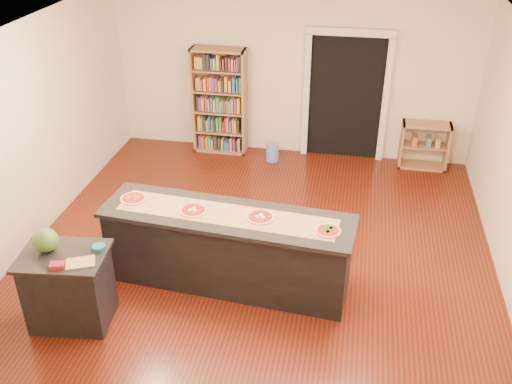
% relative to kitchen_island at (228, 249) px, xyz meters
% --- Properties ---
extents(room, '(6.00, 7.00, 2.80)m').
position_rel_kitchen_island_xyz_m(room, '(0.25, 0.30, 0.91)').
color(room, '#EDE4C7').
rests_on(room, ground).
extents(doorway, '(1.40, 0.09, 2.21)m').
position_rel_kitchen_island_xyz_m(doorway, '(1.15, 3.77, 0.72)').
color(doorway, black).
rests_on(doorway, room).
extents(kitchen_island, '(2.92, 0.79, 0.96)m').
position_rel_kitchen_island_xyz_m(kitchen_island, '(0.00, 0.00, 0.00)').
color(kitchen_island, black).
rests_on(kitchen_island, ground).
extents(side_counter, '(0.90, 0.66, 0.89)m').
position_rel_kitchen_island_xyz_m(side_counter, '(-1.53, -0.97, -0.04)').
color(side_counter, black).
rests_on(side_counter, ground).
extents(bookshelf, '(0.91, 0.32, 1.83)m').
position_rel_kitchen_island_xyz_m(bookshelf, '(-0.97, 3.59, 0.43)').
color(bookshelf, '#A4744F').
rests_on(bookshelf, ground).
extents(low_shelf, '(0.78, 0.33, 0.78)m').
position_rel_kitchen_island_xyz_m(low_shelf, '(2.50, 3.58, -0.10)').
color(low_shelf, '#A4744F').
rests_on(low_shelf, ground).
extents(waste_bin, '(0.21, 0.21, 0.31)m').
position_rel_kitchen_island_xyz_m(waste_bin, '(-0.00, 3.35, -0.33)').
color(waste_bin, '#6986EB').
rests_on(waste_bin, ground).
extents(kraft_paper, '(2.57, 0.66, 0.00)m').
position_rel_kitchen_island_xyz_m(kraft_paper, '(-0.00, -0.00, 0.48)').
color(kraft_paper, olive).
rests_on(kraft_paper, kitchen_island).
extents(watermelon, '(0.26, 0.26, 0.26)m').
position_rel_kitchen_island_xyz_m(watermelon, '(-1.71, -0.93, 0.54)').
color(watermelon, '#144214').
rests_on(watermelon, side_counter).
extents(cutting_board, '(0.34, 0.29, 0.02)m').
position_rel_kitchen_island_xyz_m(cutting_board, '(-1.27, -1.08, 0.42)').
color(cutting_board, tan).
rests_on(cutting_board, side_counter).
extents(package_red, '(0.17, 0.14, 0.05)m').
position_rel_kitchen_island_xyz_m(package_red, '(-1.47, -1.19, 0.43)').
color(package_red, maroon).
rests_on(package_red, side_counter).
extents(package_teal, '(0.14, 0.14, 0.05)m').
position_rel_kitchen_island_xyz_m(package_teal, '(-1.19, -0.82, 0.43)').
color(package_teal, '#195966').
rests_on(package_teal, side_counter).
extents(pizza_a, '(0.32, 0.32, 0.02)m').
position_rel_kitchen_island_xyz_m(pizza_a, '(-1.16, 0.12, 0.49)').
color(pizza_a, tan).
rests_on(pizza_a, kitchen_island).
extents(pizza_b, '(0.33, 0.33, 0.02)m').
position_rel_kitchen_island_xyz_m(pizza_b, '(-0.39, -0.00, 0.49)').
color(pizza_b, tan).
rests_on(pizza_b, kitchen_island).
extents(pizza_c, '(0.34, 0.34, 0.02)m').
position_rel_kitchen_island_xyz_m(pizza_c, '(0.39, -0.00, 0.49)').
color(pizza_c, tan).
rests_on(pizza_c, kitchen_island).
extents(pizza_d, '(0.29, 0.29, 0.02)m').
position_rel_kitchen_island_xyz_m(pizza_d, '(1.16, -0.14, 0.49)').
color(pizza_d, tan).
rests_on(pizza_d, kitchen_island).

